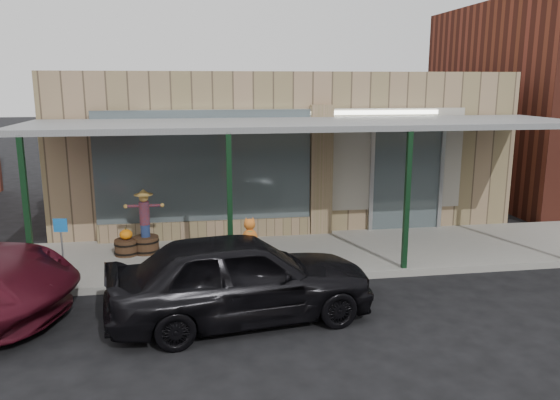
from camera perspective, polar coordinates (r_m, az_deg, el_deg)
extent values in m
plane|color=black|center=(9.36, 7.21, -12.76)|extent=(120.00, 120.00, 0.00)
cube|color=gray|center=(12.59, 2.64, -5.67)|extent=(40.00, 3.20, 0.15)
cube|color=#96785C|center=(16.62, -0.52, 5.84)|extent=(12.00, 6.00, 4.20)
cube|color=#4F5C60|center=(13.34, -7.87, 3.30)|extent=(5.20, 0.06, 2.80)
cube|color=#4F5C60|center=(14.60, 13.03, 2.26)|extent=(1.80, 0.06, 2.80)
cube|color=#96785C|center=(13.79, 4.29, 2.82)|extent=(0.55, 0.30, 3.40)
cube|color=#96785C|center=(13.71, -7.69, -3.08)|extent=(5.20, 0.30, 0.50)
cube|color=#A49E91|center=(13.67, 1.38, 4.04)|extent=(9.00, 0.02, 2.60)
cube|color=white|center=(13.52, 1.43, 9.06)|extent=(7.50, 0.03, 0.10)
cube|color=slate|center=(12.02, 2.78, 7.95)|extent=(12.00, 3.00, 0.12)
cube|color=black|center=(10.98, -24.91, -1.51)|extent=(0.10, 0.10, 2.95)
cube|color=black|center=(10.58, -5.27, -0.90)|extent=(0.10, 0.10, 2.95)
cube|color=black|center=(11.38, 13.12, -0.23)|extent=(0.10, 0.10, 2.95)
cylinder|color=#44281B|center=(12.76, -13.82, -4.55)|extent=(0.62, 0.62, 0.38)
cylinder|color=navy|center=(12.67, -13.89, -3.12)|extent=(0.23, 0.23, 0.28)
cylinder|color=maroon|center=(12.57, -13.98, -1.35)|extent=(0.25, 0.25, 0.52)
sphere|color=#AF9B43|center=(12.49, -14.07, 0.25)|extent=(0.21, 0.21, 0.21)
cone|color=#AF9B43|center=(12.47, -14.10, 0.81)|extent=(0.34, 0.34, 0.13)
cylinder|color=#44281B|center=(12.73, -15.72, -4.75)|extent=(0.55, 0.55, 0.35)
ellipsoid|color=orange|center=(12.65, -15.79, -3.49)|extent=(0.28, 0.28, 0.23)
cylinder|color=#4C471E|center=(12.61, -15.83, -2.91)|extent=(0.04, 0.04, 0.05)
cylinder|color=gray|center=(11.32, -21.72, -5.57)|extent=(0.03, 0.03, 1.00)
cube|color=blue|center=(11.15, -21.98, -2.47)|extent=(0.26, 0.05, 0.26)
imported|color=black|center=(9.21, -4.09, -8.06)|extent=(4.64, 2.39, 1.51)
ellipsoid|color=orange|center=(10.00, -3.16, -4.05)|extent=(0.29, 0.24, 0.37)
sphere|color=orange|center=(9.97, -3.20, -2.56)|extent=(0.21, 0.21, 0.21)
cylinder|color=#1C7E38|center=(9.96, -3.17, -3.23)|extent=(0.14, 0.14, 0.02)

